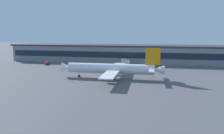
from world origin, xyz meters
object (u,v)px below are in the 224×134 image
Objects in this scene: traffic_cone_0 at (122,82)px; traffic_cone_2 at (81,81)px; catering_truck at (125,62)px; pushback_tractor at (94,64)px; airliner at (112,69)px; traffic_cone_1 at (73,81)px; belt_loader at (47,63)px; follow_me_car at (79,64)px.

traffic_cone_0 reaches higher than traffic_cone_2.
catering_truck is 1.35× the size of pushback_tractor.
traffic_cone_0 is at bearing -55.39° from airliner.
traffic_cone_0 reaches higher than traffic_cone_1.
pushback_tractor is (-19.36, 35.52, -3.80)m from airliner.
belt_loader is at bearing -173.05° from catering_truck.
traffic_cone_1 is 3.77m from traffic_cone_2.
follow_me_car is (-30.16, -7.93, -1.20)m from catering_truck.
traffic_cone_0 is 1.31× the size of traffic_cone_1.
traffic_cone_1 is at bearing -107.94° from catering_truck.
traffic_cone_2 is (-18.67, -1.17, -0.03)m from traffic_cone_0.
catering_truck is at bearing 95.90° from traffic_cone_0.
traffic_cone_1 is at bearing -86.15° from pushback_tractor.
pushback_tractor is 1.14× the size of follow_me_car.
airliner reaches higher than traffic_cone_0.
catering_truck is 50.81m from traffic_cone_0.
belt_loader is at bearing 143.82° from traffic_cone_0.
belt_loader is 11.76× the size of traffic_cone_1.
follow_me_car reaches higher than traffic_cone_2.
traffic_cone_0 is 1.09× the size of traffic_cone_2.
belt_loader is at bearing 129.25° from traffic_cone_1.
airliner reaches higher than pushback_tractor.
airliner is 16.69m from traffic_cone_2.
follow_me_car is at bearing 110.90° from traffic_cone_2.
catering_truck is 9.72× the size of traffic_cone_0.
traffic_cone_1 is (-16.23, -11.01, -4.56)m from airliner.
catering_truck is 12.72× the size of traffic_cone_1.
catering_truck is 31.21m from follow_me_car.
belt_loader reaches higher than traffic_cone_0.
airliner is 40.63m from pushback_tractor.
traffic_cone_2 is (16.71, -43.75, -0.75)m from follow_me_car.
traffic_cone_1 is at bearing -163.57° from traffic_cone_2.
traffic_cone_0 is at bearing -50.27° from follow_me_car.
traffic_cone_0 is at bearing -36.18° from belt_loader.
traffic_cone_1 is at bearing -174.26° from traffic_cone_0.
airliner is at bearing -33.06° from belt_loader.
traffic_cone_2 is at bearing 16.43° from traffic_cone_1.
traffic_cone_2 is (-12.62, -9.95, -4.50)m from airliner.
pushback_tractor is (-20.20, -6.21, -1.24)m from catering_truck.
traffic_cone_0 is (59.92, -43.83, -0.78)m from belt_loader.
traffic_cone_1 is at bearing -73.71° from follow_me_car.
pushback_tractor is 9.42× the size of traffic_cone_1.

